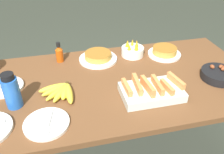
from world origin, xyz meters
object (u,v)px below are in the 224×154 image
at_px(frittata_plate_side, 98,57).
at_px(melon_tray, 151,91).
at_px(water_bottle, 11,91).
at_px(banana_bunch, 61,91).
at_px(hot_sauce_bottle, 59,53).
at_px(fruit_bowl_citrus, 133,51).
at_px(frittata_plate_center, 164,52).
at_px(empty_plate_far_left, 5,87).
at_px(empty_plate_far_right, 47,123).
at_px(skillet, 219,75).

bearing_deg(frittata_plate_side, melon_tray, -65.32).
bearing_deg(melon_tray, water_bottle, 173.42).
xyz_separation_m(banana_bunch, frittata_plate_side, (0.28, 0.34, 0.01)).
bearing_deg(hot_sauce_bottle, frittata_plate_side, -9.61).
height_order(banana_bunch, fruit_bowl_citrus, fruit_bowl_citrus).
distance_m(banana_bunch, frittata_plate_side, 0.43).
relative_size(banana_bunch, water_bottle, 1.02).
distance_m(melon_tray, fruit_bowl_citrus, 0.48).
bearing_deg(melon_tray, frittata_plate_center, 57.95).
xyz_separation_m(banana_bunch, fruit_bowl_citrus, (0.53, 0.35, 0.02)).
height_order(empty_plate_far_left, water_bottle, water_bottle).
xyz_separation_m(empty_plate_far_left, fruit_bowl_citrus, (0.85, 0.21, 0.03)).
distance_m(fruit_bowl_citrus, water_bottle, 0.87).
bearing_deg(frittata_plate_side, water_bottle, -143.58).
height_order(banana_bunch, empty_plate_far_right, banana_bunch).
height_order(skillet, fruit_bowl_citrus, fruit_bowl_citrus).
distance_m(banana_bunch, empty_plate_far_right, 0.25).
bearing_deg(skillet, frittata_plate_side, -112.99).
bearing_deg(frittata_plate_center, skillet, -61.13).
bearing_deg(empty_plate_far_left, skillet, -9.02).
relative_size(frittata_plate_center, water_bottle, 1.18).
distance_m(banana_bunch, empty_plate_far_left, 0.35).
bearing_deg(melon_tray, empty_plate_far_right, -170.17).
bearing_deg(hot_sauce_bottle, melon_tray, -47.10).
relative_size(empty_plate_far_left, water_bottle, 1.07).
bearing_deg(empty_plate_far_right, frittata_plate_side, 57.74).
xyz_separation_m(banana_bunch, empty_plate_far_right, (-0.08, -0.23, -0.01)).
xyz_separation_m(banana_bunch, empty_plate_far_left, (-0.32, 0.13, -0.01)).
distance_m(melon_tray, hot_sauce_bottle, 0.70).
bearing_deg(banana_bunch, empty_plate_far_right, -109.57).
bearing_deg(banana_bunch, skillet, -4.32).
bearing_deg(skillet, frittata_plate_center, -143.41).
bearing_deg(empty_plate_far_right, hot_sauce_bottle, 80.97).
xyz_separation_m(melon_tray, water_bottle, (-0.74, 0.08, 0.06)).
bearing_deg(empty_plate_far_right, melon_tray, 9.83).
relative_size(banana_bunch, fruit_bowl_citrus, 1.27).
height_order(water_bottle, hot_sauce_bottle, water_bottle).
height_order(banana_bunch, frittata_plate_center, frittata_plate_center).
bearing_deg(hot_sauce_bottle, frittata_plate_center, -6.45).
relative_size(banana_bunch, frittata_plate_side, 0.76).
bearing_deg(empty_plate_far_right, empty_plate_far_left, 123.16).
bearing_deg(empty_plate_far_left, frittata_plate_side, 18.88).
relative_size(banana_bunch, empty_plate_far_left, 0.95).
distance_m(frittata_plate_center, empty_plate_far_right, 1.00).
xyz_separation_m(melon_tray, frittata_plate_side, (-0.22, 0.47, -0.01)).
bearing_deg(empty_plate_far_left, frittata_plate_center, 8.64).
bearing_deg(melon_tray, empty_plate_far_left, 161.95).
distance_m(frittata_plate_center, empty_plate_far_left, 1.09).
distance_m(melon_tray, empty_plate_far_right, 0.58).
relative_size(skillet, water_bottle, 1.87).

